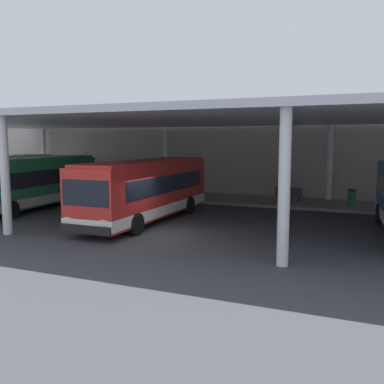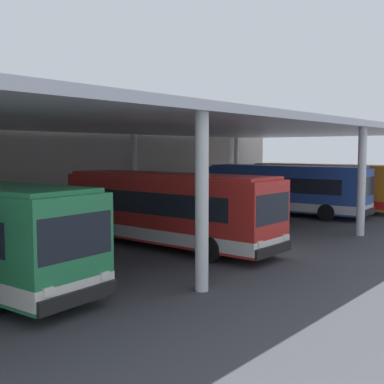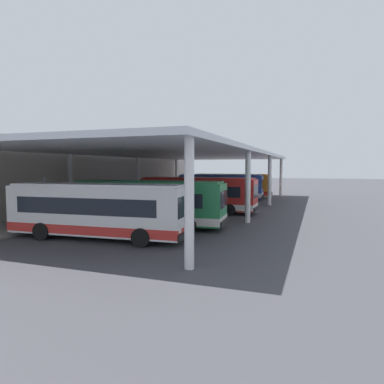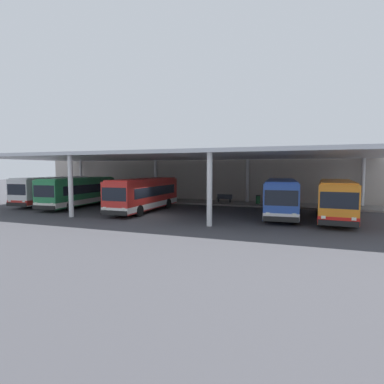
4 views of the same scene
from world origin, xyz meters
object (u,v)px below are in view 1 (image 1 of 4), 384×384
(bus_second_bay, at_px, (32,182))
(trash_bin, at_px, (352,197))
(banner_sign, at_px, (86,169))
(bench_waiting, at_px, (288,194))
(bus_middle_bay, at_px, (146,189))

(bus_second_bay, height_order, trash_bin, bus_second_bay)
(bus_second_bay, distance_m, trash_bin, 19.86)
(trash_bin, relative_size, banner_sign, 0.31)
(bench_waiting, xyz_separation_m, trash_bin, (3.97, -0.26, 0.01))
(bus_middle_bay, bearing_deg, trash_bin, 42.00)
(trash_bin, height_order, banner_sign, banner_sign)
(bus_second_bay, xyz_separation_m, bus_middle_bay, (8.41, -0.69, 0.00))
(bus_middle_bay, height_order, banner_sign, banner_sign)
(bus_middle_bay, relative_size, banner_sign, 3.30)
(banner_sign, bearing_deg, bus_second_bay, -78.19)
(banner_sign, bearing_deg, bus_middle_bay, -39.23)
(bench_waiting, height_order, banner_sign, banner_sign)
(bus_second_bay, distance_m, banner_sign, 7.61)
(bus_second_bay, height_order, bus_middle_bay, same)
(bus_second_bay, relative_size, bench_waiting, 5.94)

